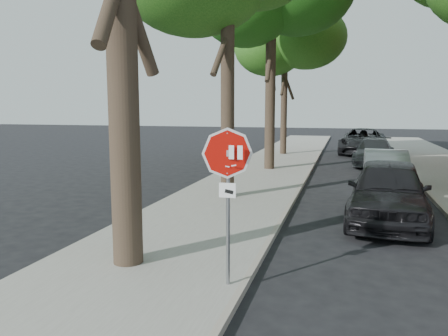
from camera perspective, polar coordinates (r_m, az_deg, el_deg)
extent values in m
plane|color=black|center=(7.45, 5.94, -16.24)|extent=(120.00, 120.00, 0.00)
cube|color=gray|center=(19.29, 4.62, -1.00)|extent=(4.00, 55.00, 0.12)
cube|color=#9E9384|center=(19.01, 10.70, -1.23)|extent=(0.12, 55.00, 0.13)
cube|color=#9E9384|center=(19.16, 23.93, -1.71)|extent=(0.12, 55.00, 0.13)
cylinder|color=gray|center=(7.13, 0.54, -5.24)|extent=(0.06, 0.06, 2.60)
cube|color=#99999E|center=(6.96, 0.48, 1.95)|extent=(0.05, 0.06, 0.10)
cylinder|color=#99999E|center=(6.95, 0.47, 1.94)|extent=(0.76, 0.32, 0.82)
cylinder|color=white|center=(6.94, 0.44, 1.93)|extent=(0.76, 0.32, 0.82)
cylinder|color=red|center=(6.93, 0.43, 1.93)|extent=(0.68, 0.29, 0.74)
cube|color=white|center=(6.98, -1.25, 2.13)|extent=(0.08, 0.00, 0.22)
cube|color=white|center=(6.94, -0.15, 2.10)|extent=(0.08, 0.00, 0.22)
cube|color=white|center=(6.90, 0.97, 2.07)|extent=(0.08, 0.00, 0.22)
cube|color=white|center=(6.87, 2.10, 2.03)|extent=(0.08, 0.00, 0.22)
cube|color=silver|center=(6.97, -0.47, 0.39)|extent=(0.08, 0.00, 0.03)
cube|color=silver|center=(6.95, 0.40, 0.19)|extent=(0.08, 0.00, 0.03)
cube|color=silver|center=(6.92, 1.28, 0.33)|extent=(0.08, 0.00, 0.03)
cube|color=white|center=(7.03, 0.45, -2.93)|extent=(0.28, 0.02, 0.24)
cube|color=black|center=(7.02, 0.67, -3.12)|extent=(0.15, 0.00, 0.08)
cylinder|color=black|center=(8.40, -13.38, 20.27)|extent=(0.56, 0.56, 9.50)
cylinder|color=black|center=(14.32, 0.48, 15.25)|extent=(0.44, 0.44, 9.50)
cylinder|color=black|center=(21.11, 6.11, 13.52)|extent=(0.48, 0.48, 10.00)
ellipsoid|color=#0F490E|center=(21.56, 6.23, 20.95)|extent=(4.62, 4.62, 3.70)
ellipsoid|color=#0F490E|center=(22.43, 4.34, 19.36)|extent=(4.20, 4.20, 3.36)
cylinder|color=black|center=(28.01, 7.89, 11.08)|extent=(0.40, 0.40, 9.00)
ellipsoid|color=#185212|center=(28.27, 7.99, 16.18)|extent=(4.16, 4.16, 3.33)
ellipsoid|color=#185212|center=(27.75, 9.91, 18.27)|extent=(3.40, 3.40, 2.72)
ellipsoid|color=#185212|center=(29.07, 6.65, 15.22)|extent=(3.78, 3.78, 3.02)
imported|color=black|center=(12.42, 20.64, -2.81)|extent=(2.40, 5.08, 1.68)
imported|color=#B1B3B9|center=(17.37, 20.37, -0.23)|extent=(1.61, 4.45, 1.46)
imported|color=#4E4E53|center=(24.58, 19.00, 2.02)|extent=(2.42, 4.99, 1.40)
imported|color=black|center=(30.24, 17.68, 3.36)|extent=(3.28, 6.23, 1.67)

